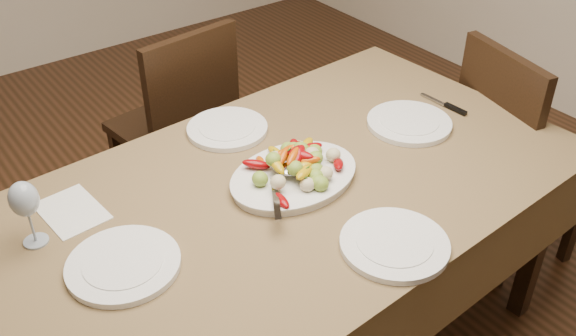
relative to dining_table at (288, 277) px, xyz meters
The scene contains 13 objects.
dining_table is the anchor object (origin of this frame).
chair_far 0.95m from the dining_table, 84.90° to the left, with size 0.42×0.42×0.95m, color black, non-canonical shape.
chair_right 1.11m from the dining_table, ahead, with size 0.42×0.42×0.95m, color black, non-canonical shape.
serving_platter 0.39m from the dining_table, 12.07° to the left, with size 0.40×0.30×0.02m, color white.
roasted_vegetables 0.45m from the dining_table, 12.07° to the left, with size 0.33×0.22×0.09m, color #7E0407, non-canonical shape.
serving_spoon 0.43m from the dining_table, 136.01° to the right, with size 0.28×0.06×0.03m, color #9EA0A8, non-canonical shape.
plate_left 0.67m from the dining_table, behind, with size 0.29×0.29×0.02m, color white.
plate_right 0.66m from the dining_table, ahead, with size 0.29×0.29×0.02m, color white.
plate_far 0.53m from the dining_table, 86.89° to the left, with size 0.27×0.27×0.02m, color white.
plate_near 0.55m from the dining_table, 81.38° to the right, with size 0.29×0.29×0.02m, color white.
wine_glass 0.86m from the dining_table, 163.92° to the left, with size 0.08×0.08×0.20m, color #8C99A5, non-canonical shape.
menu_card 0.73m from the dining_table, 154.70° to the left, with size 0.15×0.21×0.00m, color silver.
table_knife 0.83m from the dining_table, ahead, with size 0.02×0.20×0.01m, color #9EA0A8, non-canonical shape.
Camera 1 is at (-0.76, -1.12, 1.89)m, focal length 40.00 mm.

